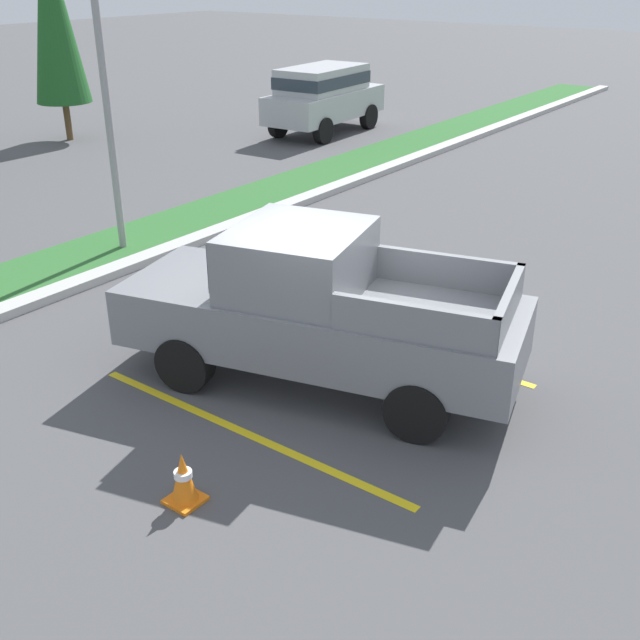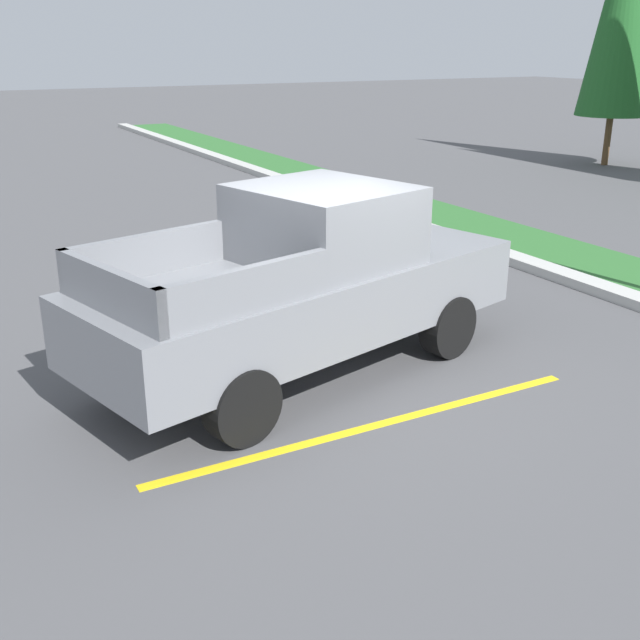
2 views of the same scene
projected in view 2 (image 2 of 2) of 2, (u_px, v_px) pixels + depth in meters
The scene contains 6 objects.
ground_plane at pixel (326, 367), 8.90m from camera, with size 120.00×120.00×0.00m, color #4C4C4F.
parking_line_near at pixel (251, 328), 10.10m from camera, with size 0.12×4.80×0.01m, color yellow.
parking_line_far at pixel (376, 425), 7.54m from camera, with size 0.12×4.80×0.01m, color yellow.
curb_strip at pixel (626, 297), 11.11m from camera, with size 56.00×0.40×0.15m, color #B2B2AD.
pickup_truck_main at pixel (307, 283), 8.50m from camera, with size 3.16×5.53×2.10m.
traffic_cone at pixel (189, 285), 10.93m from camera, with size 0.36×0.36×0.60m.
Camera 2 is at (7.15, -3.96, 3.57)m, focal length 42.79 mm.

